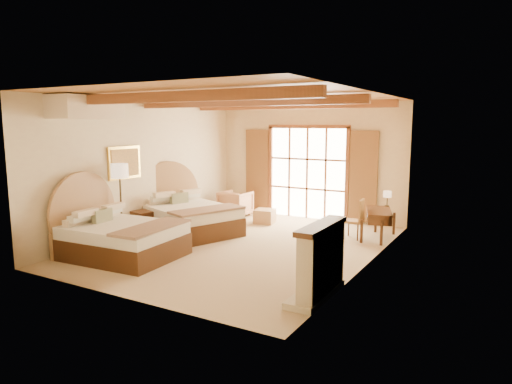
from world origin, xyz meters
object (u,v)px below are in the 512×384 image
Objects in this scene: bed_near at (116,234)px; desk at (379,223)px; nightstand at (144,223)px; armchair at (235,204)px; bed_far at (185,215)px.

bed_near is 1.72× the size of desk.
nightstand is 3.06m from armchair.
armchair is 4.26m from desk.
bed_far reaches higher than desk.
armchair is at bearing 155.71° from desk.
nightstand is at bearing 77.65° from armchair.
desk is (4.19, 4.00, -0.08)m from bed_near.
desk is (4.25, 1.76, -0.09)m from bed_far.
bed_far is at bearing -175.06° from desk.
nightstand is (-0.71, 1.51, -0.14)m from bed_near.
nightstand is 0.44× the size of desk.
armchair is (0.02, 2.26, -0.08)m from bed_far.
desk is at bearing 43.05° from bed_far.
bed_near reaches higher than nightstand.
armchair is at bearing 86.75° from bed_near.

